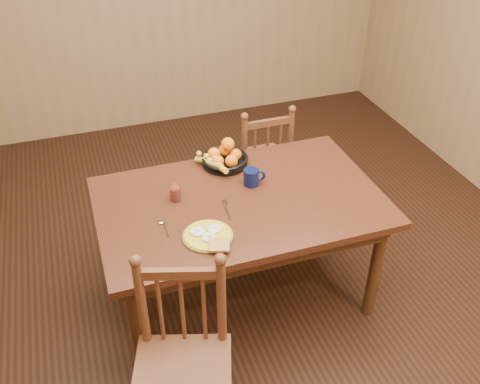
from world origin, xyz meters
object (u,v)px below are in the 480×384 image
object	(u,v)px
breakfast_plate	(208,236)
fruit_bowl	(224,158)
dining_table	(240,211)
chair_far	(260,162)
chair_near	(183,363)
coffee_mug	(252,177)

from	to	relation	value
breakfast_plate	fruit_bowl	size ratio (longest dim) A/B	0.93
dining_table	fruit_bowl	bearing A→B (deg)	86.35
dining_table	chair_far	size ratio (longest dim) A/B	1.75
breakfast_plate	fruit_bowl	distance (m)	0.71
fruit_bowl	breakfast_plate	bearing A→B (deg)	-113.86
chair_far	fruit_bowl	distance (m)	0.67
chair_near	fruit_bowl	distance (m)	1.32
breakfast_plate	fruit_bowl	xyz separation A→B (m)	(0.29, 0.65, 0.03)
dining_table	coffee_mug	world-z (taller)	coffee_mug
chair_near	fruit_bowl	size ratio (longest dim) A/B	3.01
chair_far	coffee_mug	bearing A→B (deg)	65.45
chair_near	breakfast_plate	bearing A→B (deg)	78.66
chair_far	chair_near	size ratio (longest dim) A/B	0.94
dining_table	chair_far	world-z (taller)	chair_far
coffee_mug	fruit_bowl	world-z (taller)	fruit_bowl
chair_far	breakfast_plate	world-z (taller)	chair_far
dining_table	chair_near	xyz separation A→B (m)	(-0.54, -0.77, -0.19)
chair_near	fruit_bowl	bearing A→B (deg)	81.39
chair_far	coffee_mug	world-z (taller)	chair_far
chair_near	dining_table	bearing A→B (deg)	72.48
chair_far	fruit_bowl	xyz separation A→B (m)	(-0.40, -0.41, 0.35)
coffee_mug	breakfast_plate	bearing A→B (deg)	-134.29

